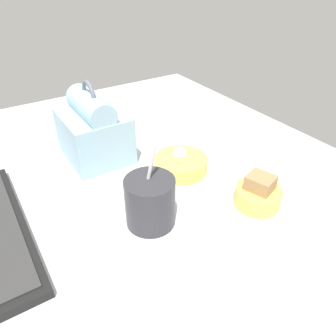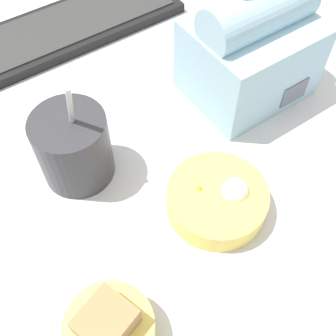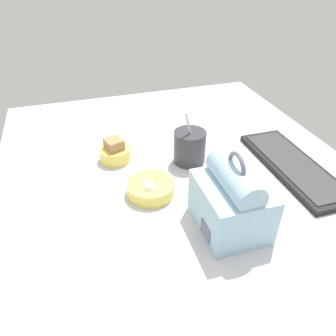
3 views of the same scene
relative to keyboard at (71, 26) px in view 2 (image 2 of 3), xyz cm
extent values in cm
cube|color=silver|center=(-4.39, -34.61, -2.02)|extent=(140.00, 110.00, 2.00)
cube|color=black|center=(0.00, 0.00, -0.12)|extent=(41.86, 14.84, 1.80)
cube|color=#333333|center=(0.00, 0.00, 0.93)|extent=(38.51, 12.16, 0.30)
cube|color=#9EC6DB|center=(16.75, -30.32, 5.32)|extent=(18.37, 15.22, 12.67)
cylinder|color=#9EC6DB|center=(16.75, -30.32, 13.57)|extent=(17.45, 6.97, 6.97)
cube|color=slate|center=(19.96, -38.03, 2.47)|extent=(5.14, 0.30, 3.80)
cylinder|color=#333338|center=(-13.77, -29.64, 4.26)|extent=(10.14, 10.14, 10.56)
cylinder|color=orange|center=(-13.77, -29.64, 9.24)|extent=(8.93, 8.93, 0.60)
cylinder|color=silver|center=(-13.01, -30.15, 10.68)|extent=(0.70, 3.62, 11.95)
cylinder|color=#EFD65B|center=(-21.58, -52.37, 1.13)|extent=(10.07, 10.07, 4.29)
cube|color=#A87F51|center=(-21.58, -52.37, 3.48)|extent=(6.82, 6.50, 6.00)
cylinder|color=#EFD65B|center=(-1.34, -45.72, 0.84)|extent=(13.52, 13.52, 3.71)
ellipsoid|color=white|center=(0.69, -46.74, 2.45)|extent=(3.68, 3.68, 4.33)
cone|color=#EFBC47|center=(-3.03, -43.83, 1.86)|extent=(6.11, 6.11, 3.16)
sphere|color=#4C5623|center=(-0.91, -49.82, 1.09)|extent=(1.62, 1.62, 1.62)
sphere|color=#4C5623|center=(-0.34, -49.04, 1.09)|extent=(1.62, 1.62, 1.62)
camera|label=1|loc=(-58.56, -5.25, 46.20)|focal=35.00mm
camera|label=2|loc=(-22.94, -65.68, 49.62)|focal=45.00mm
camera|label=3|loc=(69.12, -62.34, 58.00)|focal=35.00mm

